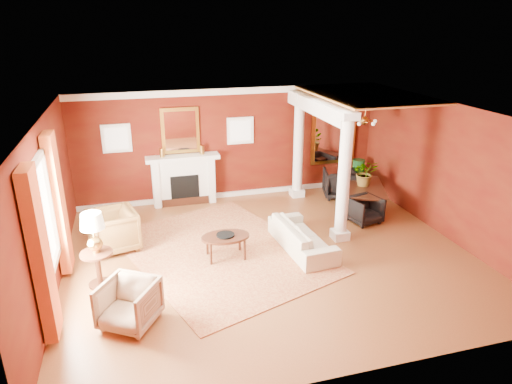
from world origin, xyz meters
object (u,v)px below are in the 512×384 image
object	(u,v)px
armchair_leopard	(113,229)
side_table	(94,238)
coffee_table	(225,238)
sofa	(302,232)
dining_table	(365,191)
armchair_stripe	(129,302)

from	to	relation	value
armchair_leopard	side_table	world-z (taller)	side_table
coffee_table	armchair_leopard	bearing A→B (deg)	155.61
sofa	dining_table	distance (m)	2.81
armchair_stripe	dining_table	xyz separation A→B (m)	(5.80, 3.27, 0.07)
armchair_leopard	armchair_stripe	xyz separation A→B (m)	(0.27, -2.68, -0.07)
sofa	coffee_table	distance (m)	1.61
armchair_leopard	coffee_table	world-z (taller)	armchair_leopard
armchair_stripe	side_table	size ratio (longest dim) A/B	0.58
sofa	dining_table	xyz separation A→B (m)	(2.29, 1.62, 0.10)
coffee_table	side_table	world-z (taller)	side_table
sofa	armchair_leopard	bearing A→B (deg)	70.40
sofa	coffee_table	world-z (taller)	sofa
armchair_leopard	dining_table	bearing A→B (deg)	82.57
armchair_leopard	sofa	bearing A→B (deg)	61.67
armchair_leopard	dining_table	world-z (taller)	dining_table
armchair_stripe	sofa	bearing A→B (deg)	57.49
sofa	side_table	distance (m)	4.06
sofa	coffee_table	bearing A→B (deg)	83.73
armchair_leopard	coffee_table	xyz separation A→B (m)	(2.16, -0.98, -0.03)
armchair_leopard	armchair_stripe	size ratio (longest dim) A/B	1.16
side_table	dining_table	distance (m)	6.62
armchair_stripe	side_table	xyz separation A→B (m)	(-0.51, 1.32, 0.53)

